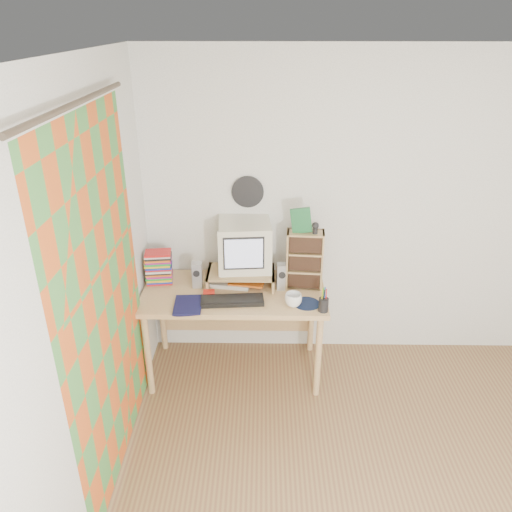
{
  "coord_description": "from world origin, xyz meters",
  "views": [
    {
      "loc": [
        -0.81,
        -1.96,
        2.65
      ],
      "look_at": [
        -0.86,
        1.33,
        1.07
      ],
      "focal_mm": 35.0,
      "sensor_mm": 36.0,
      "label": 1
    }
  ],
  "objects_px": {
    "desk": "(235,302)",
    "crt_monitor": "(245,247)",
    "diary": "(174,304)",
    "dvd_stack": "(159,266)",
    "keyboard": "(232,301)",
    "cd_rack": "(305,260)",
    "mug": "(293,300)"
  },
  "relations": [
    {
      "from": "keyboard",
      "to": "dvd_stack",
      "type": "bearing_deg",
      "value": 147.99
    },
    {
      "from": "dvd_stack",
      "to": "keyboard",
      "type": "bearing_deg",
      "value": -34.46
    },
    {
      "from": "desk",
      "to": "crt_monitor",
      "type": "relative_size",
      "value": 3.57
    },
    {
      "from": "desk",
      "to": "mug",
      "type": "xyz_separation_m",
      "value": [
        0.44,
        -0.28,
        0.18
      ]
    },
    {
      "from": "mug",
      "to": "diary",
      "type": "height_order",
      "value": "mug"
    },
    {
      "from": "crt_monitor",
      "to": "mug",
      "type": "relative_size",
      "value": 3.15
    },
    {
      "from": "keyboard",
      "to": "mug",
      "type": "height_order",
      "value": "mug"
    },
    {
      "from": "mug",
      "to": "desk",
      "type": "bearing_deg",
      "value": 148.21
    },
    {
      "from": "keyboard",
      "to": "cd_rack",
      "type": "height_order",
      "value": "cd_rack"
    },
    {
      "from": "diary",
      "to": "desk",
      "type": "bearing_deg",
      "value": 32.91
    },
    {
      "from": "desk",
      "to": "dvd_stack",
      "type": "xyz_separation_m",
      "value": [
        -0.59,
        0.07,
        0.28
      ]
    },
    {
      "from": "crt_monitor",
      "to": "dvd_stack",
      "type": "distance_m",
      "value": 0.69
    },
    {
      "from": "dvd_stack",
      "to": "cd_rack",
      "type": "height_order",
      "value": "cd_rack"
    },
    {
      "from": "desk",
      "to": "dvd_stack",
      "type": "height_order",
      "value": "dvd_stack"
    },
    {
      "from": "mug",
      "to": "diary",
      "type": "xyz_separation_m",
      "value": [
        -0.87,
        -0.03,
        -0.02
      ]
    },
    {
      "from": "keyboard",
      "to": "dvd_stack",
      "type": "xyz_separation_m",
      "value": [
        -0.59,
        0.31,
        0.13
      ]
    },
    {
      "from": "crt_monitor",
      "to": "keyboard",
      "type": "relative_size",
      "value": 0.85
    },
    {
      "from": "dvd_stack",
      "to": "diary",
      "type": "height_order",
      "value": "dvd_stack"
    },
    {
      "from": "mug",
      "to": "diary",
      "type": "bearing_deg",
      "value": -178.01
    },
    {
      "from": "desk",
      "to": "crt_monitor",
      "type": "distance_m",
      "value": 0.46
    },
    {
      "from": "desk",
      "to": "cd_rack",
      "type": "height_order",
      "value": "cd_rack"
    },
    {
      "from": "keyboard",
      "to": "dvd_stack",
      "type": "height_order",
      "value": "dvd_stack"
    },
    {
      "from": "desk",
      "to": "diary",
      "type": "bearing_deg",
      "value": -144.04
    },
    {
      "from": "crt_monitor",
      "to": "diary",
      "type": "height_order",
      "value": "crt_monitor"
    },
    {
      "from": "keyboard",
      "to": "desk",
      "type": "bearing_deg",
      "value": 84.91
    },
    {
      "from": "cd_rack",
      "to": "diary",
      "type": "height_order",
      "value": "cd_rack"
    },
    {
      "from": "keyboard",
      "to": "diary",
      "type": "distance_m",
      "value": 0.42
    },
    {
      "from": "crt_monitor",
      "to": "diary",
      "type": "bearing_deg",
      "value": -146.7
    },
    {
      "from": "desk",
      "to": "crt_monitor",
      "type": "xyz_separation_m",
      "value": [
        0.08,
        0.09,
        0.44
      ]
    },
    {
      "from": "keyboard",
      "to": "crt_monitor",
      "type": "bearing_deg",
      "value": 71.25
    },
    {
      "from": "crt_monitor",
      "to": "diary",
      "type": "relative_size",
      "value": 1.61
    },
    {
      "from": "crt_monitor",
      "to": "cd_rack",
      "type": "bearing_deg",
      "value": -13.49
    }
  ]
}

